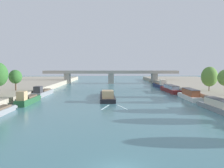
{
  "coord_description": "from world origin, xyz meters",
  "views": [
    {
      "loc": [
        -0.83,
        -18.07,
        8.6
      ],
      "look_at": [
        0.0,
        53.2,
        3.21
      ],
      "focal_mm": 36.97,
      "sensor_mm": 36.0,
      "label": 1
    }
  ],
  "objects_px": {
    "moored_boat_right_midway": "(170,89)",
    "barge_midriver": "(107,96)",
    "moored_boat_left_upstream": "(43,92)",
    "tree_left_third": "(15,77)",
    "moored_boat_right_far": "(217,105)",
    "moored_boat_left_end": "(28,99)",
    "tree_right_second": "(209,77)",
    "moored_boat_right_end": "(190,95)",
    "moored_boat_right_upstream": "(160,85)",
    "bridge_far": "(111,75)"
  },
  "relations": [
    {
      "from": "moored_boat_right_end",
      "to": "barge_midriver",
      "type": "bearing_deg",
      "value": 177.01
    },
    {
      "from": "tree_left_third",
      "to": "moored_boat_right_far",
      "type": "bearing_deg",
      "value": -23.64
    },
    {
      "from": "barge_midriver",
      "to": "tree_left_third",
      "type": "relative_size",
      "value": 3.4
    },
    {
      "from": "barge_midriver",
      "to": "moored_boat_right_end",
      "type": "distance_m",
      "value": 21.78
    },
    {
      "from": "moored_boat_right_midway",
      "to": "tree_right_second",
      "type": "relative_size",
      "value": 2.52
    },
    {
      "from": "barge_midriver",
      "to": "moored_boat_right_far",
      "type": "bearing_deg",
      "value": -37.69
    },
    {
      "from": "moored_boat_left_upstream",
      "to": "moored_boat_right_end",
      "type": "relative_size",
      "value": 0.99
    },
    {
      "from": "barge_midriver",
      "to": "moored_boat_right_end",
      "type": "relative_size",
      "value": 1.42
    },
    {
      "from": "barge_midriver",
      "to": "moored_boat_left_end",
      "type": "distance_m",
      "value": 20.03
    },
    {
      "from": "tree_left_third",
      "to": "moored_boat_right_end",
      "type": "bearing_deg",
      "value": -6.28
    },
    {
      "from": "moored_boat_left_end",
      "to": "moored_boat_right_far",
      "type": "relative_size",
      "value": 0.92
    },
    {
      "from": "moored_boat_left_upstream",
      "to": "moored_boat_right_midway",
      "type": "distance_m",
      "value": 41.66
    },
    {
      "from": "moored_boat_right_midway",
      "to": "barge_midriver",
      "type": "bearing_deg",
      "value": -142.17
    },
    {
      "from": "moored_boat_left_upstream",
      "to": "bridge_far",
      "type": "bearing_deg",
      "value": 67.32
    },
    {
      "from": "tree_right_second",
      "to": "bridge_far",
      "type": "bearing_deg",
      "value": 116.57
    },
    {
      "from": "moored_boat_left_end",
      "to": "tree_right_second",
      "type": "bearing_deg",
      "value": 12.35
    },
    {
      "from": "moored_boat_right_end",
      "to": "moored_boat_right_midway",
      "type": "xyz_separation_m",
      "value": [
        -0.43,
        17.69,
        -0.15
      ]
    },
    {
      "from": "tree_left_third",
      "to": "moored_boat_right_midway",
      "type": "bearing_deg",
      "value": 14.74
    },
    {
      "from": "barge_midriver",
      "to": "moored_boat_right_midway",
      "type": "bearing_deg",
      "value": 37.83
    },
    {
      "from": "moored_boat_right_far",
      "to": "tree_right_second",
      "type": "bearing_deg",
      "value": 70.67
    },
    {
      "from": "moored_boat_left_end",
      "to": "moored_boat_right_end",
      "type": "bearing_deg",
      "value": 9.45
    },
    {
      "from": "moored_boat_right_far",
      "to": "tree_left_third",
      "type": "xyz_separation_m",
      "value": [
        -47.63,
        20.85,
        4.71
      ]
    },
    {
      "from": "moored_boat_right_end",
      "to": "bridge_far",
      "type": "bearing_deg",
      "value": 109.5
    },
    {
      "from": "moored_boat_right_midway",
      "to": "tree_right_second",
      "type": "distance_m",
      "value": 16.51
    },
    {
      "from": "moored_boat_right_upstream",
      "to": "moored_boat_left_upstream",
      "type": "bearing_deg",
      "value": -147.14
    },
    {
      "from": "moored_boat_left_upstream",
      "to": "moored_boat_right_far",
      "type": "height_order",
      "value": "moored_boat_left_upstream"
    },
    {
      "from": "moored_boat_left_upstream",
      "to": "tree_left_third",
      "type": "distance_m",
      "value": 8.75
    },
    {
      "from": "moored_boat_left_upstream",
      "to": "moored_boat_left_end",
      "type": "bearing_deg",
      "value": -86.95
    },
    {
      "from": "moored_boat_right_far",
      "to": "moored_boat_right_upstream",
      "type": "xyz_separation_m",
      "value": [
        -0.1,
        50.09,
        0.04
      ]
    },
    {
      "from": "tree_right_second",
      "to": "moored_boat_right_end",
      "type": "bearing_deg",
      "value": -151.77
    },
    {
      "from": "moored_boat_left_upstream",
      "to": "moored_boat_right_upstream",
      "type": "xyz_separation_m",
      "value": [
        40.78,
        26.35,
        0.09
      ]
    },
    {
      "from": "moored_boat_left_upstream",
      "to": "moored_boat_right_midway",
      "type": "bearing_deg",
      "value": 13.24
    },
    {
      "from": "moored_boat_left_end",
      "to": "moored_boat_left_upstream",
      "type": "relative_size",
      "value": 0.86
    },
    {
      "from": "moored_boat_right_midway",
      "to": "moored_boat_left_upstream",
      "type": "bearing_deg",
      "value": -166.76
    },
    {
      "from": "barge_midriver",
      "to": "moored_boat_right_midway",
      "type": "xyz_separation_m",
      "value": [
        21.32,
        16.56,
        0.19
      ]
    },
    {
      "from": "moored_boat_left_end",
      "to": "moored_boat_right_midway",
      "type": "height_order",
      "value": "moored_boat_left_end"
    },
    {
      "from": "moored_boat_left_upstream",
      "to": "moored_boat_right_far",
      "type": "relative_size",
      "value": 1.07
    },
    {
      "from": "moored_boat_right_midway",
      "to": "moored_boat_right_upstream",
      "type": "relative_size",
      "value": 1.09
    },
    {
      "from": "moored_boat_right_far",
      "to": "moored_boat_right_upstream",
      "type": "bearing_deg",
      "value": 90.12
    },
    {
      "from": "barge_midriver",
      "to": "tree_left_third",
      "type": "xyz_separation_m",
      "value": [
        -25.97,
        4.12,
        4.89
      ]
    },
    {
      "from": "moored_boat_right_upstream",
      "to": "tree_left_third",
      "type": "distance_m",
      "value": 56.0
    },
    {
      "from": "moored_boat_right_far",
      "to": "moored_boat_left_upstream",
      "type": "bearing_deg",
      "value": 149.85
    },
    {
      "from": "moored_boat_left_upstream",
      "to": "moored_boat_right_midway",
      "type": "xyz_separation_m",
      "value": [
        40.55,
        9.54,
        0.05
      ]
    },
    {
      "from": "moored_boat_right_end",
      "to": "tree_right_second",
      "type": "height_order",
      "value": "tree_right_second"
    },
    {
      "from": "moored_boat_right_far",
      "to": "moored_boat_left_end",
      "type": "bearing_deg",
      "value": 167.48
    },
    {
      "from": "moored_boat_left_end",
      "to": "moored_boat_right_upstream",
      "type": "distance_m",
      "value": 57.41
    },
    {
      "from": "moored_boat_right_end",
      "to": "bridge_far",
      "type": "relative_size",
      "value": 0.2
    },
    {
      "from": "moored_boat_right_upstream",
      "to": "bridge_far",
      "type": "xyz_separation_m",
      "value": [
        -20.16,
        22.99,
        3.22
      ]
    },
    {
      "from": "tree_right_second",
      "to": "bridge_far",
      "type": "xyz_separation_m",
      "value": [
        -26.98,
        53.93,
        -1.56
      ]
    },
    {
      "from": "barge_midriver",
      "to": "moored_boat_left_upstream",
      "type": "bearing_deg",
      "value": 159.96
    }
  ]
}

